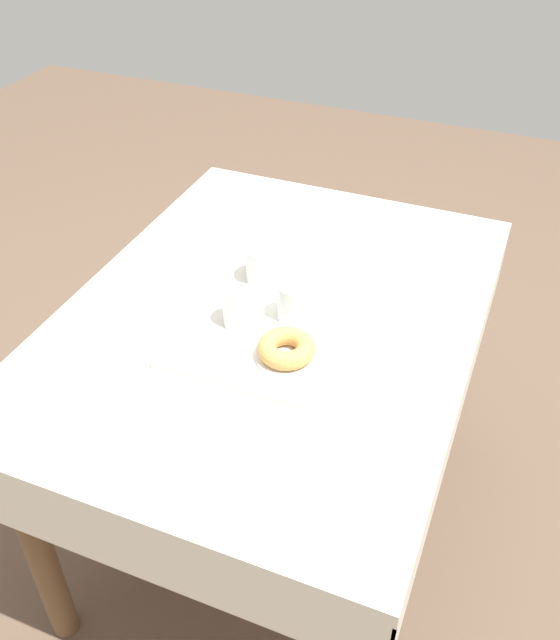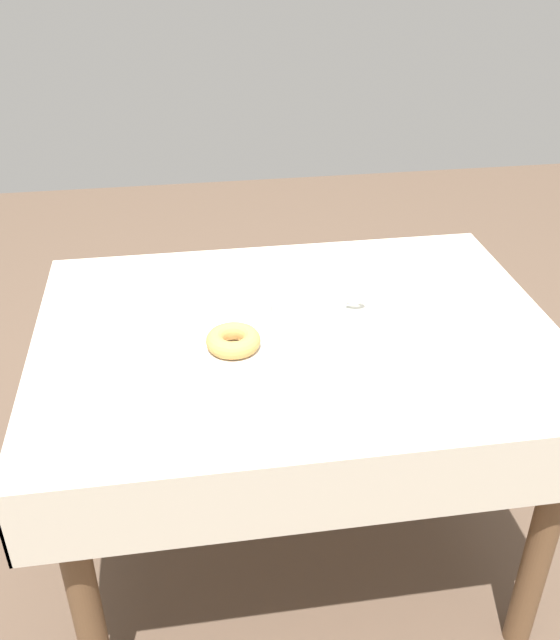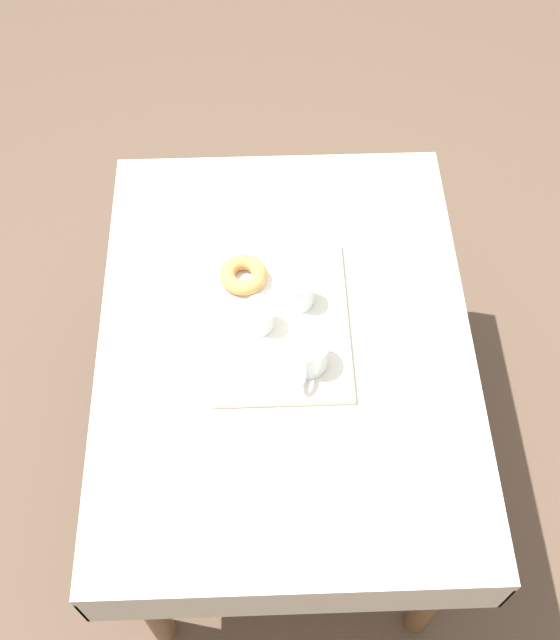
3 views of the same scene
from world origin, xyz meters
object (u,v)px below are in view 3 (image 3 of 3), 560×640
(water_glass_near, at_px, (301,294))
(water_glass_far, at_px, (260,317))
(sugar_donut_left, at_px, (243,275))
(dining_table, at_px, (285,360))
(tea_mug_left, at_px, (309,355))
(donut_plate_left, at_px, (244,280))
(serving_tray, at_px, (280,321))

(water_glass_near, relative_size, water_glass_far, 1.00)
(water_glass_far, height_order, sugar_donut_left, water_glass_far)
(dining_table, distance_m, sugar_donut_left, 0.24)
(tea_mug_left, distance_m, water_glass_far, 0.15)
(dining_table, height_order, sugar_donut_left, sugar_donut_left)
(tea_mug_left, bearing_deg, water_glass_near, 3.73)
(dining_table, relative_size, tea_mug_left, 9.26)
(water_glass_near, xyz_separation_m, donut_plate_left, (0.07, 0.14, -0.03))
(dining_table, bearing_deg, water_glass_near, -24.61)
(dining_table, distance_m, tea_mug_left, 0.19)
(tea_mug_left, relative_size, water_glass_far, 1.54)
(water_glass_near, distance_m, donut_plate_left, 0.16)
(donut_plate_left, relative_size, sugar_donut_left, 1.06)
(dining_table, relative_size, donut_plate_left, 9.64)
(tea_mug_left, bearing_deg, donut_plate_left, 31.50)
(dining_table, bearing_deg, sugar_donut_left, 32.00)
(water_glass_near, xyz_separation_m, water_glass_far, (-0.06, 0.10, -0.00))
(dining_table, height_order, water_glass_near, water_glass_near)
(serving_tray, bearing_deg, tea_mug_left, -154.42)
(water_glass_far, bearing_deg, tea_mug_left, -134.93)
(donut_plate_left, bearing_deg, tea_mug_left, -148.50)
(tea_mug_left, xyz_separation_m, water_glass_near, (0.17, 0.01, -0.00))
(serving_tray, xyz_separation_m, donut_plate_left, (0.11, 0.09, 0.01))
(water_glass_far, xyz_separation_m, donut_plate_left, (0.13, 0.04, -0.03))
(serving_tray, xyz_separation_m, tea_mug_left, (-0.13, -0.06, 0.05))
(water_glass_near, bearing_deg, sugar_donut_left, 63.56)
(tea_mug_left, xyz_separation_m, donut_plate_left, (0.24, 0.15, -0.04))
(serving_tray, bearing_deg, sugar_donut_left, 37.37)
(dining_table, distance_m, serving_tray, 0.12)
(donut_plate_left, distance_m, sugar_donut_left, 0.02)
(dining_table, xyz_separation_m, donut_plate_left, (0.15, 0.10, 0.13))
(water_glass_near, bearing_deg, donut_plate_left, 63.56)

